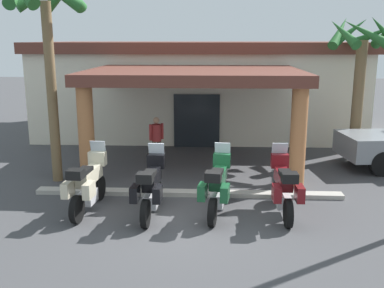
{
  "coord_description": "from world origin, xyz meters",
  "views": [
    {
      "loc": [
        0.72,
        -10.06,
        4.18
      ],
      "look_at": [
        0.06,
        2.6,
        1.2
      ],
      "focal_mm": 41.74,
      "sensor_mm": 36.0,
      "label": 1
    }
  ],
  "objects_px": {
    "motel_building": "(199,86)",
    "motorcycle_maroon": "(284,187)",
    "motorcycle_black": "(151,188)",
    "palm_tree_roadside": "(46,22)",
    "motorcycle_green": "(217,187)",
    "palm_tree_near_portico": "(361,53)",
    "pedestrian": "(156,137)",
    "motorcycle_cream": "(88,184)"
  },
  "relations": [
    {
      "from": "motel_building",
      "to": "motorcycle_maroon",
      "type": "bearing_deg",
      "value": -77.09
    },
    {
      "from": "motorcycle_black",
      "to": "motorcycle_maroon",
      "type": "xyz_separation_m",
      "value": [
        3.2,
        0.19,
        0.0
      ]
    },
    {
      "from": "motorcycle_black",
      "to": "palm_tree_roadside",
      "type": "distance_m",
      "value": 5.74
    },
    {
      "from": "motorcycle_green",
      "to": "motorcycle_maroon",
      "type": "height_order",
      "value": "same"
    },
    {
      "from": "motorcycle_green",
      "to": "palm_tree_roadside",
      "type": "relative_size",
      "value": 0.36
    },
    {
      "from": "motorcycle_green",
      "to": "palm_tree_near_portico",
      "type": "height_order",
      "value": "palm_tree_near_portico"
    },
    {
      "from": "motel_building",
      "to": "palm_tree_near_portico",
      "type": "relative_size",
      "value": 2.77
    },
    {
      "from": "motorcycle_maroon",
      "to": "pedestrian",
      "type": "distance_m",
      "value": 5.73
    },
    {
      "from": "motorcycle_cream",
      "to": "pedestrian",
      "type": "bearing_deg",
      "value": -9.78
    },
    {
      "from": "motorcycle_cream",
      "to": "motorcycle_black",
      "type": "relative_size",
      "value": 1.0
    },
    {
      "from": "motorcycle_black",
      "to": "palm_tree_near_portico",
      "type": "distance_m",
      "value": 9.25
    },
    {
      "from": "palm_tree_near_portico",
      "to": "motel_building",
      "type": "bearing_deg",
      "value": 141.22
    },
    {
      "from": "motorcycle_black",
      "to": "palm_tree_near_portico",
      "type": "xyz_separation_m",
      "value": [
        6.54,
        5.81,
        3.02
      ]
    },
    {
      "from": "palm_tree_near_portico",
      "to": "palm_tree_roadside",
      "type": "relative_size",
      "value": 0.84
    },
    {
      "from": "motorcycle_cream",
      "to": "palm_tree_roadside",
      "type": "height_order",
      "value": "palm_tree_roadside"
    },
    {
      "from": "motel_building",
      "to": "motorcycle_black",
      "type": "xyz_separation_m",
      "value": [
        -0.78,
        -10.43,
        -1.38
      ]
    },
    {
      "from": "motel_building",
      "to": "motorcycle_black",
      "type": "bearing_deg",
      "value": -94.66
    },
    {
      "from": "motorcycle_maroon",
      "to": "motel_building",
      "type": "bearing_deg",
      "value": 12.6
    },
    {
      "from": "motorcycle_green",
      "to": "palm_tree_roadside",
      "type": "xyz_separation_m",
      "value": [
        -4.85,
        2.42,
        3.97
      ]
    },
    {
      "from": "motorcycle_cream",
      "to": "motorcycle_black",
      "type": "distance_m",
      "value": 1.61
    },
    {
      "from": "motorcycle_green",
      "to": "motorcycle_cream",
      "type": "bearing_deg",
      "value": 98.09
    },
    {
      "from": "motorcycle_maroon",
      "to": "pedestrian",
      "type": "xyz_separation_m",
      "value": [
        -3.66,
        4.4,
        0.24
      ]
    },
    {
      "from": "palm_tree_roadside",
      "to": "motorcycle_cream",
      "type": "bearing_deg",
      "value": -55.61
    },
    {
      "from": "motel_building",
      "to": "motorcycle_green",
      "type": "height_order",
      "value": "motel_building"
    },
    {
      "from": "motel_building",
      "to": "motorcycle_black",
      "type": "relative_size",
      "value": 6.36
    },
    {
      "from": "motel_building",
      "to": "palm_tree_roadside",
      "type": "distance_m",
      "value": 9.19
    },
    {
      "from": "pedestrian",
      "to": "motel_building",
      "type": "bearing_deg",
      "value": 135.89
    },
    {
      "from": "motorcycle_black",
      "to": "motorcycle_green",
      "type": "relative_size",
      "value": 1.0
    },
    {
      "from": "pedestrian",
      "to": "palm_tree_roadside",
      "type": "xyz_separation_m",
      "value": [
        -2.79,
        -2.0,
        3.73
      ]
    },
    {
      "from": "motorcycle_black",
      "to": "motel_building",
      "type": "bearing_deg",
      "value": -2.29
    },
    {
      "from": "pedestrian",
      "to": "palm_tree_near_portico",
      "type": "relative_size",
      "value": 0.32
    },
    {
      "from": "motorcycle_green",
      "to": "palm_tree_near_portico",
      "type": "distance_m",
      "value": 8.09
    },
    {
      "from": "motorcycle_cream",
      "to": "pedestrian",
      "type": "xyz_separation_m",
      "value": [
        1.14,
        4.41,
        0.24
      ]
    },
    {
      "from": "motorcycle_cream",
      "to": "motorcycle_green",
      "type": "relative_size",
      "value": 1.0
    },
    {
      "from": "pedestrian",
      "to": "palm_tree_near_portico",
      "type": "height_order",
      "value": "palm_tree_near_portico"
    },
    {
      "from": "motorcycle_black",
      "to": "motorcycle_green",
      "type": "distance_m",
      "value": 1.61
    },
    {
      "from": "motorcycle_cream",
      "to": "motorcycle_green",
      "type": "bearing_deg",
      "value": -85.62
    },
    {
      "from": "motorcycle_green",
      "to": "pedestrian",
      "type": "relative_size",
      "value": 1.36
    },
    {
      "from": "motorcycle_black",
      "to": "pedestrian",
      "type": "relative_size",
      "value": 1.36
    },
    {
      "from": "motel_building",
      "to": "motorcycle_green",
      "type": "bearing_deg",
      "value": -85.82
    },
    {
      "from": "palm_tree_roadside",
      "to": "motel_building",
      "type": "bearing_deg",
      "value": 62.83
    },
    {
      "from": "motorcycle_black",
      "to": "motorcycle_maroon",
      "type": "height_order",
      "value": "same"
    }
  ]
}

